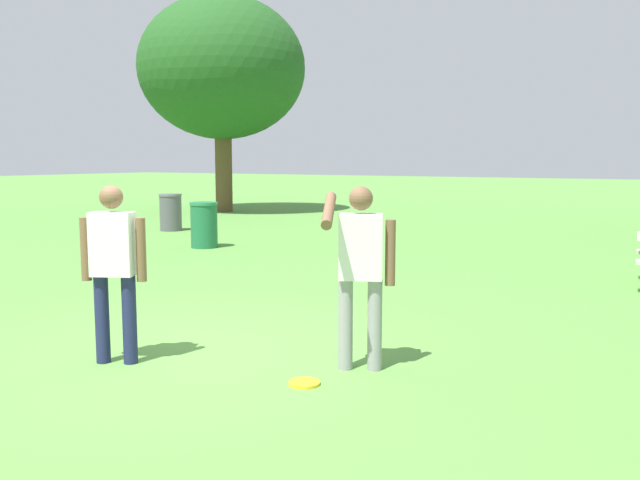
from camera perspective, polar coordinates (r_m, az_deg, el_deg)
name	(u,v)px	position (r m, az deg, el deg)	size (l,w,h in m)	color
ground_plane	(185,354)	(6.76, -11.31, -9.39)	(120.00, 120.00, 0.00)	#568E3D
person_thrower	(360,264)	(5.94, 3.44, -2.01)	(0.56, 0.82, 1.64)	gray
person_catcher	(114,262)	(6.42, -17.04, -1.81)	(0.56, 0.36, 1.64)	#1E234C
frisbee	(304,383)	(5.77, -1.33, -11.99)	(0.27, 0.27, 0.03)	yellow
trash_can_beside_table	(171,212)	(17.94, -12.51, 2.31)	(0.59, 0.59, 0.96)	#515156
trash_can_further_along	(204,225)	(14.42, -9.77, 1.28)	(0.59, 0.59, 0.96)	#1E663D
tree_tall_left	(222,68)	(24.11, -8.29, 14.15)	(5.72, 5.72, 7.39)	brown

